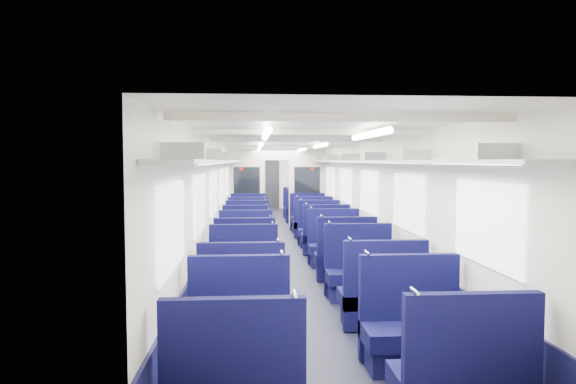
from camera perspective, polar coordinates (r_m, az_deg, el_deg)
The scene contains 35 objects.
floor at distance 12.02m, azimuth -0.61°, elevation -5.93°, with size 2.80×18.00×0.01m, color black.
ceiling at distance 11.86m, azimuth -0.61°, elevation 5.33°, with size 2.80×18.00×0.01m, color white.
wall_left at distance 11.88m, azimuth -7.36°, elevation -0.37°, with size 0.02×18.00×2.35m, color silver.
dado_left at distance 11.97m, azimuth -7.26°, elevation -4.31°, with size 0.03×17.90×0.70m, color #101037.
wall_right at distance 12.05m, azimuth 6.05°, elevation -0.30°, with size 0.02×18.00×2.35m, color silver.
dado_right at distance 12.13m, azimuth 5.96°, elevation -4.20°, with size 0.03×17.90×0.70m, color #101037.
wall_far at distance 20.86m, azimuth -2.05°, elevation 1.34°, with size 2.80×0.02×2.35m, color silver.
luggage_rack_left at distance 11.85m, azimuth -6.49°, elevation 3.49°, with size 0.36×17.40×0.18m.
luggage_rack_right at distance 11.99m, azimuth 5.20°, elevation 3.50°, with size 0.36×17.40×0.18m.
windows at distance 11.41m, azimuth -0.48°, elevation 0.73°, with size 2.78×15.60×0.75m.
ceiling_fittings at distance 11.60m, azimuth -0.54°, elevation 5.07°, with size 2.70×16.06×0.11m.
end_door at distance 20.81m, azimuth -2.04°, elevation 0.85°, with size 0.75×0.06×2.00m, color black.
bulkhead at distance 14.68m, azimuth -1.25°, elevation 0.63°, with size 2.80×0.10×2.35m.
seat_2 at distance 5.00m, azimuth -5.54°, elevation -15.65°, with size 0.98×0.54×1.10m.
seat_3 at distance 5.17m, azimuth 13.86°, elevation -15.10°, with size 0.98×0.54×1.10m.
seat_4 at distance 6.00m, azimuth -5.26°, elevation -12.37°, with size 0.98×0.54×1.10m.
seat_5 at distance 6.22m, azimuth 10.57°, elevation -11.83°, with size 0.98×0.54×1.10m.
seat_6 at distance 7.30m, azimuth -5.01°, elevation -9.47°, with size 0.98×0.54×1.10m.
seat_7 at distance 7.43m, azimuth 8.06°, elevation -9.26°, with size 0.98×0.54×1.10m.
seat_8 at distance 8.36m, azimuth -4.88°, elevation -7.80°, with size 0.98×0.54×1.10m.
seat_9 at distance 8.52m, azimuth 6.46°, elevation -7.59°, with size 0.98×0.54×1.10m.
seat_10 at distance 9.34m, azimuth -4.78°, elevation -6.59°, with size 0.98×0.54×1.10m.
seat_11 at distance 9.62m, azimuth 5.23°, elevation -6.30°, with size 0.98×0.54×1.10m.
seat_12 at distance 10.65m, azimuth -4.67°, elevation -5.34°, with size 0.98×0.54×1.10m.
seat_13 at distance 10.76m, azimuth 4.23°, elevation -5.24°, with size 0.98×0.54×1.10m.
seat_14 at distance 11.64m, azimuth -4.61°, elevation -4.57°, with size 0.98×0.54×1.10m.
seat_15 at distance 11.71m, azimuth 3.56°, elevation -4.52°, with size 0.98×0.54×1.10m.
seat_16 at distance 12.86m, azimuth -4.55°, elevation -3.80°, with size 0.98×0.54×1.10m.
seat_17 at distance 13.03m, azimuth 2.79°, elevation -3.70°, with size 0.98×0.54×1.10m.
seat_18 at distance 14.05m, azimuth -4.50°, elevation -3.17°, with size 0.98×0.54×1.10m.
seat_19 at distance 14.17m, azimuth 2.24°, elevation -3.11°, with size 0.98×0.54×1.10m.
seat_20 at distance 16.00m, azimuth -4.43°, elevation -2.35°, with size 0.98×0.54×1.10m.
seat_21 at distance 16.17m, azimuth 1.47°, elevation -2.28°, with size 0.98×0.54×1.10m.
seat_22 at distance 17.08m, azimuth -4.40°, elevation -1.98°, with size 0.98×0.54×1.10m.
seat_23 at distance 17.35m, azimuth 1.10°, elevation -1.88°, with size 0.98×0.54×1.10m.
Camera 1 is at (-0.69, -11.84, 1.98)m, focal length 31.55 mm.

